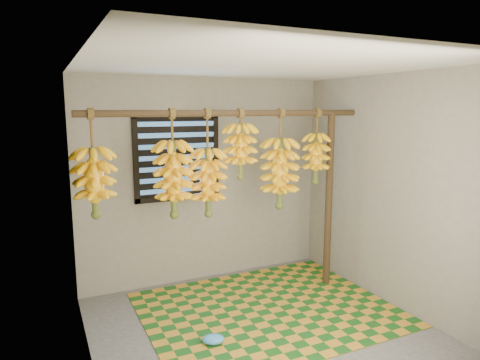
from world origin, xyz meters
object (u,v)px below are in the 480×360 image
support_post (329,201)px  banana_bunch_b (173,179)px  banana_bunch_d (240,151)px  banana_bunch_a (94,182)px  woven_mat (267,309)px  banana_bunch_e (280,173)px  banana_bunch_f (316,158)px  plastic_bag (213,339)px  banana_bunch_c (208,182)px

support_post → banana_bunch_b: bearing=180.0°
banana_bunch_d → banana_bunch_a: bearing=180.0°
woven_mat → banana_bunch_a: bearing=169.4°
banana_bunch_b → banana_bunch_d: bearing=-0.0°
support_post → banana_bunch_a: (-2.55, 0.00, 0.40)m
banana_bunch_d → banana_bunch_e: (0.47, 0.00, -0.25)m
support_post → woven_mat: support_post is taller
banana_bunch_b → banana_bunch_f: same height
woven_mat → banana_bunch_d: size_ratio=3.47×
plastic_bag → banana_bunch_a: banana_bunch_a is taller
banana_bunch_a → banana_bunch_d: same height
banana_bunch_c → banana_bunch_f: (1.29, -0.00, 0.18)m
woven_mat → banana_bunch_f: (0.76, 0.30, 1.50)m
plastic_bag → banana_bunch_a: (-0.84, 0.67, 1.35)m
banana_bunch_e → banana_bunch_f: (0.46, 0.00, 0.14)m
banana_bunch_b → banana_bunch_d: 0.74m
plastic_bag → woven_mat: bearing=26.6°
woven_mat → banana_bunch_e: bearing=44.8°
banana_bunch_a → plastic_bag: bearing=-38.7°
banana_bunch_d → support_post: bearing=0.0°
support_post → woven_mat: size_ratio=0.81×
banana_bunch_f → banana_bunch_e: bearing=-180.0°
support_post → woven_mat: 1.41m
banana_bunch_c → banana_bunch_d: size_ratio=1.50×
banana_bunch_d → banana_bunch_e: 0.53m
banana_bunch_d → banana_bunch_f: bearing=0.0°
banana_bunch_a → banana_bunch_b: bearing=0.0°
banana_bunch_a → banana_bunch_b: size_ratio=0.92×
woven_mat → banana_bunch_e: (0.30, 0.30, 1.36)m
banana_bunch_d → plastic_bag: bearing=-130.8°
banana_bunch_a → banana_bunch_d: (1.42, -0.00, 0.22)m
banana_bunch_b → banana_bunch_d: size_ratio=1.45×
plastic_bag → banana_bunch_b: size_ratio=0.19×
banana_bunch_e → banana_bunch_f: same height
support_post → banana_bunch_d: bearing=-180.0°
woven_mat → banana_bunch_b: banana_bunch_b is taller
banana_bunch_b → banana_bunch_f: 1.64m
support_post → banana_bunch_d: 1.28m
banana_bunch_a → banana_bunch_f: (2.36, 0.00, 0.10)m
plastic_bag → banana_bunch_c: size_ratio=0.19×
support_post → banana_bunch_e: bearing=-180.0°
banana_bunch_b → support_post: bearing=0.0°
banana_bunch_d → banana_bunch_e: same height
banana_bunch_c → banana_bunch_d: bearing=-0.0°
banana_bunch_a → support_post: bearing=0.0°
banana_bunch_d → banana_bunch_e: size_ratio=0.67×
plastic_bag → banana_bunch_e: banana_bunch_e is taller
woven_mat → banana_bunch_f: 1.71m
plastic_bag → banana_bunch_a: 1.73m
support_post → banana_bunch_a: 2.58m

